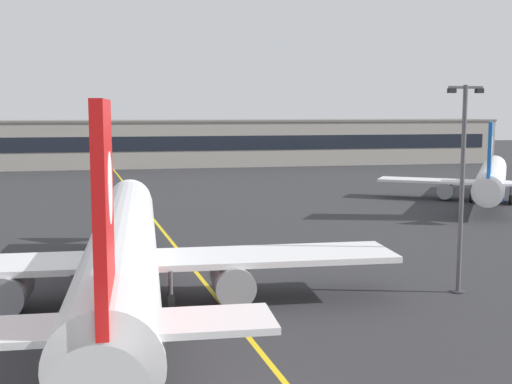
{
  "coord_description": "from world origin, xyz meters",
  "views": [
    {
      "loc": [
        -4.25,
        -23.58,
        11.33
      ],
      "look_at": [
        2.81,
        11.47,
        6.89
      ],
      "focal_mm": 46.8,
      "sensor_mm": 36.0,
      "label": 1
    }
  ],
  "objects_px": {
    "airliner_background": "(492,178)",
    "airliner_foreground": "(123,251)",
    "safety_cone_by_nose_gear": "(136,247)",
    "apron_lamp_post": "(462,186)"
  },
  "relations": [
    {
      "from": "airliner_foreground",
      "to": "apron_lamp_post",
      "type": "relative_size",
      "value": 3.24
    },
    {
      "from": "airliner_background",
      "to": "safety_cone_by_nose_gear",
      "type": "xyz_separation_m",
      "value": [
        -43.47,
        -20.17,
        -2.65
      ]
    },
    {
      "from": "apron_lamp_post",
      "to": "airliner_foreground",
      "type": "bearing_deg",
      "value": 178.76
    },
    {
      "from": "airliner_background",
      "to": "safety_cone_by_nose_gear",
      "type": "relative_size",
      "value": 57.64
    },
    {
      "from": "airliner_foreground",
      "to": "safety_cone_by_nose_gear",
      "type": "xyz_separation_m",
      "value": [
        1.07,
        16.24,
        -3.11
      ]
    },
    {
      "from": "airliner_background",
      "to": "airliner_foreground",
      "type": "bearing_deg",
      "value": -140.73
    },
    {
      "from": "airliner_foreground",
      "to": "safety_cone_by_nose_gear",
      "type": "bearing_deg",
      "value": 86.24
    },
    {
      "from": "airliner_foreground",
      "to": "safety_cone_by_nose_gear",
      "type": "relative_size",
      "value": 75.43
    },
    {
      "from": "safety_cone_by_nose_gear",
      "to": "airliner_background",
      "type": "bearing_deg",
      "value": 24.89
    },
    {
      "from": "airliner_foreground",
      "to": "airliner_background",
      "type": "xyz_separation_m",
      "value": [
        44.53,
        36.41,
        -0.46
      ]
    }
  ]
}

